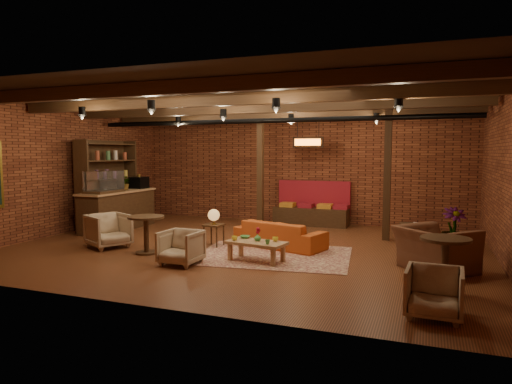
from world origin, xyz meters
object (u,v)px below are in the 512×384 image
at_px(side_table_lamp, 214,218).
at_px(side_table_book, 413,226).
at_px(armchair_right, 436,242).
at_px(plant_tall, 455,187).
at_px(round_table_left, 146,228).
at_px(armchair_a, 108,229).
at_px(round_table_right, 445,256).
at_px(armchair_far, 434,290).
at_px(armchair_b, 181,246).
at_px(coffee_table, 256,243).
at_px(sofa, 280,234).

relative_size(side_table_lamp, side_table_book, 1.43).
height_order(armchair_right, side_table_book, armchair_right).
bearing_deg(plant_tall, round_table_left, -155.73).
distance_m(armchair_a, side_table_book, 6.58).
distance_m(round_table_left, armchair_right, 5.57).
relative_size(armchair_a, round_table_right, 0.98).
height_order(round_table_left, plant_tall, plant_tall).
height_order(round_table_right, armchair_far, round_table_right).
bearing_deg(round_table_left, side_table_lamp, 51.21).
xyz_separation_m(armchair_b, round_table_right, (4.52, -0.17, 0.21)).
xyz_separation_m(armchair_a, round_table_right, (6.77, -0.94, 0.15)).
distance_m(armchair_right, armchair_far, 2.46).
height_order(coffee_table, round_table_right, round_table_right).
bearing_deg(armchair_a, side_table_book, -44.33).
xyz_separation_m(armchair_a, side_table_book, (6.22, 2.13, 0.10)).
height_order(side_table_lamp, armchair_a, side_table_lamp).
distance_m(coffee_table, plant_tall, 4.46).
height_order(round_table_left, armchair_b, round_table_left).
bearing_deg(armchair_b, side_table_lamp, 97.06).
bearing_deg(round_table_left, round_table_right, -7.22).
xyz_separation_m(sofa, side_table_book, (2.72, 0.81, 0.22)).
bearing_deg(armchair_a, armchair_right, -59.58).
bearing_deg(sofa, side_table_book, -147.02).
bearing_deg(armchair_right, side_table_book, -30.22).
xyz_separation_m(armchair_right, round_table_right, (0.11, -1.37, 0.04)).
distance_m(sofa, side_table_lamp, 1.50).
height_order(sofa, coffee_table, coffee_table).
bearing_deg(coffee_table, armchair_far, -32.24).
xyz_separation_m(sofa, armchair_b, (-1.26, -2.09, 0.06)).
xyz_separation_m(armchair_far, plant_tall, (0.43, 4.47, 1.00)).
height_order(armchair_b, armchair_far, armchair_b).
xyz_separation_m(round_table_left, plant_tall, (5.91, 2.67, 0.83)).
bearing_deg(armchair_b, armchair_a, 162.70).
distance_m(round_table_left, armchair_a, 1.16).
height_order(side_table_lamp, armchair_right, armchair_right).
distance_m(round_table_left, armchair_far, 5.78).
bearing_deg(armchair_b, round_table_left, 155.83).
xyz_separation_m(sofa, armchair_right, (3.15, -0.90, 0.22)).
distance_m(coffee_table, armchair_far, 3.72).
bearing_deg(round_table_right, armchair_a, 172.07).
relative_size(round_table_left, plant_tall, 0.29).
distance_m(sofa, plant_tall, 3.85).
bearing_deg(round_table_right, plant_tall, 85.41).
bearing_deg(armchair_a, coffee_table, -63.94).
distance_m(side_table_lamp, armchair_far, 5.43).
height_order(sofa, round_table_right, round_table_right).
bearing_deg(plant_tall, side_table_book, -159.39).
relative_size(coffee_table, armchair_b, 1.70).
height_order(round_table_right, plant_tall, plant_tall).
bearing_deg(armchair_right, armchair_far, 134.36).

